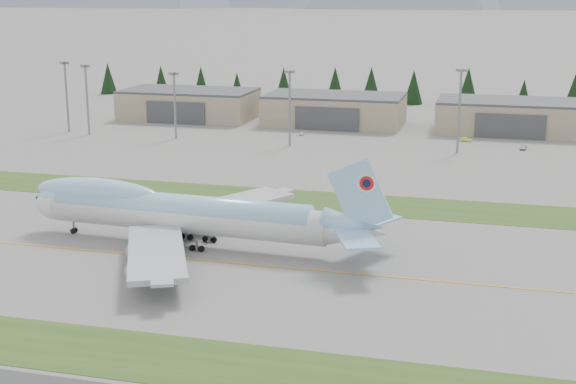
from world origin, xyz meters
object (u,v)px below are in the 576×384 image
(hangar_center, at_px, (335,110))
(service_vehicle_a, at_px, (301,135))
(hangar_right, at_px, (510,116))
(hangar_left, at_px, (189,104))
(service_vehicle_b, at_px, (466,142))
(service_vehicle_c, at_px, (523,150))
(boeing_747_freighter, at_px, (182,213))

(hangar_center, height_order, service_vehicle_a, hangar_center)
(hangar_center, relative_size, hangar_right, 1.00)
(service_vehicle_a, bearing_deg, hangar_right, 16.91)
(hangar_center, bearing_deg, hangar_left, 180.00)
(hangar_center, xyz_separation_m, service_vehicle_b, (46.66, -21.46, -5.39))
(service_vehicle_b, xyz_separation_m, service_vehicle_c, (17.29, -9.03, 0.00))
(hangar_center, distance_m, hangar_right, 60.00)
(hangar_center, xyz_separation_m, service_vehicle_a, (-6.34, -23.55, -5.39))
(boeing_747_freighter, bearing_deg, hangar_right, 70.29)
(hangar_right, distance_m, service_vehicle_c, 31.21)
(boeing_747_freighter, distance_m, service_vehicle_a, 118.96)
(boeing_747_freighter, relative_size, hangar_left, 1.50)
(hangar_left, xyz_separation_m, service_vehicle_a, (48.66, -23.55, -5.39))
(hangar_center, relative_size, service_vehicle_b, 12.88)
(boeing_747_freighter, relative_size, hangar_right, 1.50)
(boeing_747_freighter, xyz_separation_m, hangar_left, (-54.52, 142.20, -0.89))
(boeing_747_freighter, relative_size, hangar_center, 1.50)
(service_vehicle_a, height_order, service_vehicle_c, service_vehicle_c)
(service_vehicle_c, bearing_deg, boeing_747_freighter, -111.35)
(hangar_center, bearing_deg, boeing_747_freighter, -90.19)
(boeing_747_freighter, distance_m, hangar_right, 154.53)
(service_vehicle_c, bearing_deg, service_vehicle_b, 161.04)
(service_vehicle_a, bearing_deg, boeing_747_freighter, -89.81)
(hangar_left, height_order, service_vehicle_c, hangar_left)
(hangar_center, distance_m, service_vehicle_c, 71.05)
(hangar_center, xyz_separation_m, service_vehicle_c, (63.95, -30.49, -5.39))
(hangar_left, bearing_deg, boeing_747_freighter, -69.02)
(boeing_747_freighter, xyz_separation_m, hangar_right, (60.48, 142.20, -0.89))
(hangar_center, xyz_separation_m, hangar_right, (60.00, 0.00, 0.00))
(service_vehicle_a, distance_m, service_vehicle_c, 70.62)
(service_vehicle_b, bearing_deg, hangar_center, 70.10)
(boeing_747_freighter, bearing_deg, hangar_left, 114.31)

